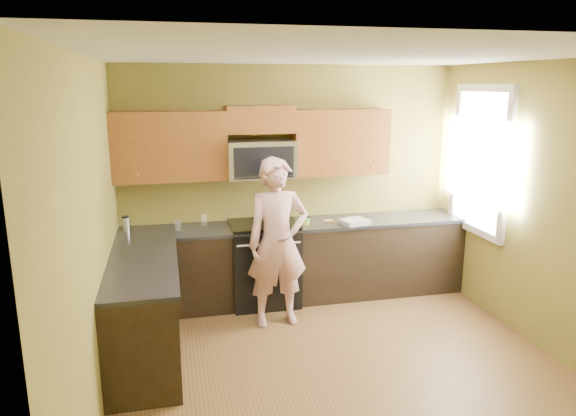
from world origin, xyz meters
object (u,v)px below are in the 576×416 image
object	(u,v)px
microwave	(261,178)
woman	(278,243)
frying_pan	(276,226)
butter_tub	(305,224)
stove	(264,263)
travel_mug	(126,230)

from	to	relation	value
microwave	woman	xyz separation A→B (m)	(0.04, -0.70, -0.56)
frying_pan	butter_tub	bearing A→B (deg)	31.35
stove	frying_pan	xyz separation A→B (m)	(0.12, -0.14, 0.47)
frying_pan	microwave	bearing A→B (deg)	131.89
stove	microwave	xyz separation A→B (m)	(0.00, 0.12, 0.97)
stove	travel_mug	distance (m)	1.57
stove	butter_tub	bearing A→B (deg)	-7.20
travel_mug	microwave	bearing A→B (deg)	-0.93
stove	microwave	bearing A→B (deg)	90.00
travel_mug	butter_tub	bearing A→B (deg)	-6.04
stove	microwave	world-z (taller)	microwave
butter_tub	microwave	bearing A→B (deg)	158.55
woman	travel_mug	world-z (taller)	woman
stove	microwave	distance (m)	0.98
frying_pan	stove	bearing A→B (deg)	147.77
woman	butter_tub	distance (m)	0.67
frying_pan	travel_mug	xyz separation A→B (m)	(-1.62, 0.29, -0.03)
frying_pan	travel_mug	distance (m)	1.64
woman	frying_pan	size ratio (longest dim) A/B	3.57
travel_mug	stove	bearing A→B (deg)	-5.68
frying_pan	travel_mug	size ratio (longest dim) A/B	3.12
microwave	frying_pan	world-z (taller)	microwave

